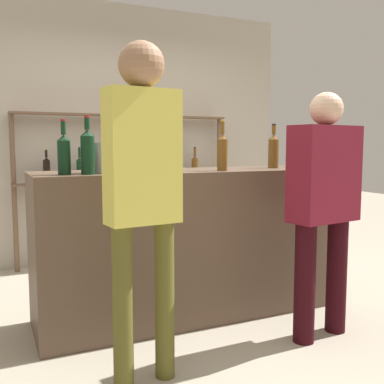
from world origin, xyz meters
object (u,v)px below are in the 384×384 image
object	(u,v)px
counter_bottle_3	(273,150)
counter_bottle_4	(222,151)
customer_right	(324,198)
counter_bottle_2	(141,152)
counter_bottle_0	(64,153)
ice_bucket	(107,158)
customer_left	(143,181)
counter_bottle_1	(88,151)

from	to	relation	value
counter_bottle_3	counter_bottle_4	xyz separation A→B (m)	(-0.55, -0.17, -0.00)
counter_bottle_4	customer_right	bearing A→B (deg)	-51.14
counter_bottle_2	counter_bottle_4	distance (m)	0.59
counter_bottle_0	counter_bottle_4	bearing A→B (deg)	-1.83
counter_bottle_0	counter_bottle_4	size ratio (longest dim) A/B	0.94
counter_bottle_2	ice_bucket	size ratio (longest dim) A/B	1.50
counter_bottle_2	customer_left	distance (m)	0.75
counter_bottle_3	customer_left	world-z (taller)	customer_left
customer_right	counter_bottle_3	bearing A→B (deg)	-16.99
counter_bottle_0	counter_bottle_3	world-z (taller)	counter_bottle_3
counter_bottle_1	customer_right	distance (m)	1.54
counter_bottle_4	counter_bottle_2	bearing A→B (deg)	172.75
counter_bottle_3	ice_bucket	xyz separation A→B (m)	(-1.37, -0.07, -0.04)
counter_bottle_4	customer_right	xyz separation A→B (m)	(0.45, -0.56, -0.30)
counter_bottle_0	ice_bucket	size ratio (longest dim) A/B	1.48
counter_bottle_3	customer_left	distance (m)	1.58
ice_bucket	customer_left	world-z (taller)	customer_left
counter_bottle_4	customer_left	world-z (taller)	customer_left
counter_bottle_0	customer_right	size ratio (longest dim) A/B	0.21
counter_bottle_2	counter_bottle_4	bearing A→B (deg)	-7.25
counter_bottle_0	customer_right	world-z (taller)	customer_right
ice_bucket	customer_left	xyz separation A→B (m)	(0.01, -0.73, -0.10)
counter_bottle_1	ice_bucket	size ratio (longest dim) A/B	1.58
counter_bottle_0	ice_bucket	distance (m)	0.29
counter_bottle_1	counter_bottle_2	size ratio (longest dim) A/B	1.05
counter_bottle_2	customer_left	world-z (taller)	customer_left
counter_bottle_1	counter_bottle_3	bearing A→B (deg)	6.57
counter_bottle_4	customer_right	distance (m)	0.78
counter_bottle_0	customer_left	distance (m)	0.74
counter_bottle_2	customer_right	xyz separation A→B (m)	(1.04, -0.63, -0.30)
counter_bottle_1	counter_bottle_2	distance (m)	0.38
counter_bottle_4	customer_left	bearing A→B (deg)	-141.92
counter_bottle_4	ice_bucket	xyz separation A→B (m)	(-0.81, 0.09, -0.04)
counter_bottle_0	counter_bottle_3	size ratio (longest dim) A/B	0.98
customer_right	customer_left	bearing A→B (deg)	84.56
counter_bottle_2	customer_right	bearing A→B (deg)	-31.39
counter_bottle_0	counter_bottle_2	xyz separation A→B (m)	(0.51, 0.04, 0.00)
counter_bottle_1	counter_bottle_3	xyz separation A→B (m)	(1.51, 0.17, -0.01)
counter_bottle_1	ice_bucket	xyz separation A→B (m)	(0.15, 0.10, -0.05)
counter_bottle_1	counter_bottle_2	xyz separation A→B (m)	(0.37, 0.08, -0.01)
counter_bottle_2	counter_bottle_3	distance (m)	1.14
counter_bottle_0	customer_right	bearing A→B (deg)	-20.97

